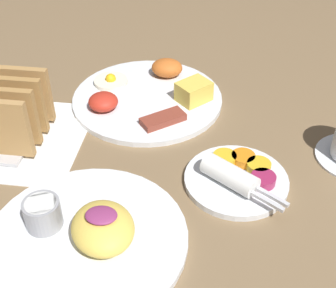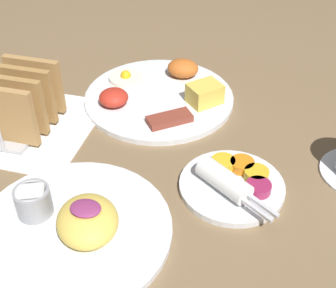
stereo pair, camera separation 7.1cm
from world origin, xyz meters
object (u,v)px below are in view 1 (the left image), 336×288
object	(u,v)px
plate_breakfast	(149,95)
toast_rack	(11,112)
plate_condiments	(237,177)
plate_foreground	(87,233)

from	to	relation	value
plate_breakfast	toast_rack	size ratio (longest dim) A/B	1.84
plate_condiments	toast_rack	size ratio (longest dim) A/B	1.03
plate_condiments	toast_rack	distance (m)	0.37
plate_breakfast	toast_rack	distance (m)	0.25
plate_foreground	toast_rack	xyz separation A→B (m)	(-0.17, 0.20, 0.04)
plate_breakfast	plate_foreground	bearing A→B (deg)	-94.10
plate_foreground	toast_rack	bearing A→B (deg)	131.53
toast_rack	plate_condiments	bearing A→B (deg)	-9.50
plate_breakfast	toast_rack	world-z (taller)	toast_rack
plate_foreground	plate_condiments	bearing A→B (deg)	35.72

